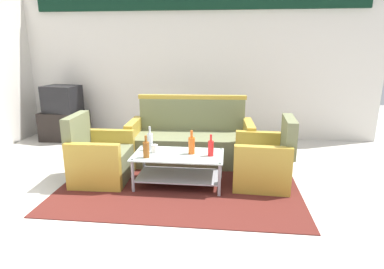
{
  "coord_description": "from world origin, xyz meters",
  "views": [
    {
      "loc": [
        0.58,
        -3.0,
        1.69
      ],
      "look_at": [
        0.16,
        0.77,
        0.65
      ],
      "focal_mm": 30.4,
      "sensor_mm": 36.0,
      "label": 1
    }
  ],
  "objects": [
    {
      "name": "ground_plane",
      "position": [
        0.0,
        0.0,
        0.0
      ],
      "size": [
        14.0,
        14.0,
        0.0
      ],
      "primitive_type": "plane",
      "color": "beige"
    },
    {
      "name": "wall_back",
      "position": [
        0.0,
        3.05,
        1.48
      ],
      "size": [
        6.52,
        0.19,
        2.8
      ],
      "color": "silver",
      "rests_on": "ground"
    },
    {
      "name": "rug",
      "position": [
        0.01,
        0.87,
        0.01
      ],
      "size": [
        2.91,
        2.26,
        0.01
      ],
      "primitive_type": "cube",
      "color": "#511E19",
      "rests_on": "ground"
    },
    {
      "name": "couch",
      "position": [
        0.06,
        1.61,
        0.32
      ],
      "size": [
        1.83,
        0.82,
        0.96
      ],
      "rotation": [
        0.0,
        0.0,
        3.19
      ],
      "color": "#6B704C",
      "rests_on": "rug"
    },
    {
      "name": "armchair_left",
      "position": [
        -1.03,
        0.79,
        0.29
      ],
      "size": [
        0.72,
        0.78,
        0.85
      ],
      "rotation": [
        0.0,
        0.0,
        -1.54
      ],
      "color": "#6B704C",
      "rests_on": "rug"
    },
    {
      "name": "armchair_right",
      "position": [
        1.06,
        0.9,
        0.29
      ],
      "size": [
        0.73,
        0.79,
        0.85
      ],
      "rotation": [
        0.0,
        0.0,
        1.52
      ],
      "color": "#6B704C",
      "rests_on": "rug"
    },
    {
      "name": "coffee_table",
      "position": [
        0.0,
        0.72,
        0.27
      ],
      "size": [
        1.1,
        0.6,
        0.4
      ],
      "color": "silver",
      "rests_on": "rug"
    },
    {
      "name": "bottle_clear",
      "position": [
        -0.38,
        0.85,
        0.53
      ],
      "size": [
        0.07,
        0.07,
        0.31
      ],
      "color": "silver",
      "rests_on": "coffee_table"
    },
    {
      "name": "bottle_brown",
      "position": [
        -0.36,
        0.56,
        0.51
      ],
      "size": [
        0.08,
        0.08,
        0.27
      ],
      "color": "brown",
      "rests_on": "coffee_table"
    },
    {
      "name": "bottle_red",
      "position": [
        0.4,
        0.71,
        0.51
      ],
      "size": [
        0.07,
        0.07,
        0.26
      ],
      "color": "red",
      "rests_on": "coffee_table"
    },
    {
      "name": "bottle_orange",
      "position": [
        0.16,
        0.76,
        0.52
      ],
      "size": [
        0.08,
        0.08,
        0.29
      ],
      "color": "#D85919",
      "rests_on": "coffee_table"
    },
    {
      "name": "cup",
      "position": [
        -0.3,
        0.76,
        0.46
      ],
      "size": [
        0.08,
        0.08,
        0.1
      ],
      "primitive_type": "cylinder",
      "color": "silver",
      "rests_on": "coffee_table"
    },
    {
      "name": "tv_stand",
      "position": [
        -2.41,
        2.55,
        0.26
      ],
      "size": [
        0.8,
        0.5,
        0.52
      ],
      "primitive_type": "cube",
      "color": "black",
      "rests_on": "ground"
    },
    {
      "name": "television",
      "position": [
        -2.4,
        2.55,
        0.76
      ],
      "size": [
        0.66,
        0.53,
        0.48
      ],
      "rotation": [
        0.0,
        0.0,
        2.98
      ],
      "color": "black",
      "rests_on": "tv_stand"
    }
  ]
}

